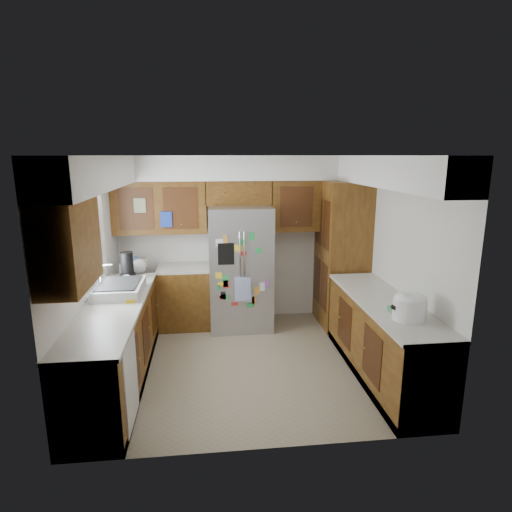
{
  "coord_description": "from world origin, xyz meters",
  "views": [
    {
      "loc": [
        -0.45,
        -4.82,
        2.5
      ],
      "look_at": [
        0.14,
        0.35,
        1.27
      ],
      "focal_mm": 30.0,
      "sensor_mm": 36.0,
      "label": 1
    }
  ],
  "objects_px": {
    "fridge": "(240,268)",
    "pantry": "(342,254)",
    "rice_cooker": "(410,305)",
    "paper_towel": "(406,307)"
  },
  "relations": [
    {
      "from": "pantry",
      "to": "rice_cooker",
      "type": "distance_m",
      "value": 2.19
    },
    {
      "from": "pantry",
      "to": "rice_cooker",
      "type": "relative_size",
      "value": 6.42
    },
    {
      "from": "paper_towel",
      "to": "rice_cooker",
      "type": "bearing_deg",
      "value": 25.4
    },
    {
      "from": "rice_cooker",
      "to": "paper_towel",
      "type": "height_order",
      "value": "rice_cooker"
    },
    {
      "from": "pantry",
      "to": "fridge",
      "type": "distance_m",
      "value": 1.51
    },
    {
      "from": "pantry",
      "to": "paper_towel",
      "type": "xyz_separation_m",
      "value": [
        -0.05,
        -2.22,
        -0.02
      ]
    },
    {
      "from": "rice_cooker",
      "to": "pantry",
      "type": "bearing_deg",
      "value": 89.99
    },
    {
      "from": "fridge",
      "to": "pantry",
      "type": "bearing_deg",
      "value": -2.06
    },
    {
      "from": "paper_towel",
      "to": "fridge",
      "type": "bearing_deg",
      "value": 122.52
    },
    {
      "from": "pantry",
      "to": "fridge",
      "type": "bearing_deg",
      "value": 177.94
    }
  ]
}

